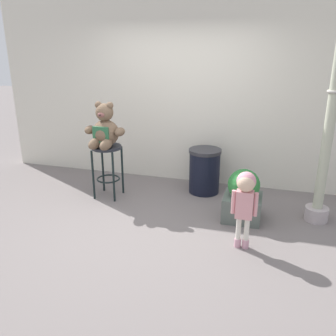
{
  "coord_description": "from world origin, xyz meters",
  "views": [
    {
      "loc": [
        1.39,
        -3.9,
        2.21
      ],
      "look_at": [
        0.17,
        0.33,
        0.66
      ],
      "focal_mm": 38.96,
      "sensor_mm": 36.0,
      "label": 1
    }
  ],
  "objects": [
    {
      "name": "lamppost",
      "position": [
        2.05,
        0.71,
        1.13
      ],
      "size": [
        0.29,
        0.29,
        2.86
      ],
      "color": "#AEA1A3",
      "rests_on": "ground_plane"
    },
    {
      "name": "bar_stool_with_teddy",
      "position": [
        -0.86,
        0.68,
        0.56
      ],
      "size": [
        0.43,
        0.43,
        0.78
      ],
      "color": "#23262D",
      "rests_on": "ground_plane"
    },
    {
      "name": "ground_plane",
      "position": [
        0.0,
        0.0,
        0.0
      ],
      "size": [
        24.0,
        24.0,
        0.0
      ],
      "primitive_type": "plane",
      "color": "slate"
    },
    {
      "name": "child_walking",
      "position": [
        1.19,
        -0.22,
        0.65
      ],
      "size": [
        0.28,
        0.23,
        0.9
      ],
      "rotation": [
        0.0,
        0.0,
        0.53
      ],
      "color": "#CC92A3",
      "rests_on": "ground_plane"
    },
    {
      "name": "planter_with_shrub",
      "position": [
        1.12,
        0.49,
        0.31
      ],
      "size": [
        0.48,
        0.48,
        0.68
      ],
      "color": "#505A53",
      "rests_on": "ground_plane"
    },
    {
      "name": "building_wall",
      "position": [
        0.0,
        1.8,
        1.55
      ],
      "size": [
        6.21,
        0.3,
        3.1
      ],
      "primitive_type": "cube",
      "color": "beige",
      "rests_on": "ground_plane"
    },
    {
      "name": "teddy_bear",
      "position": [
        -0.86,
        0.65,
        1.01
      ],
      "size": [
        0.59,
        0.53,
        0.63
      ],
      "color": "brown",
      "rests_on": "bar_stool_with_teddy"
    },
    {
      "name": "trash_bin",
      "position": [
        0.48,
        1.23,
        0.34
      ],
      "size": [
        0.49,
        0.49,
        0.68
      ],
      "color": "black",
      "rests_on": "ground_plane"
    }
  ]
}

